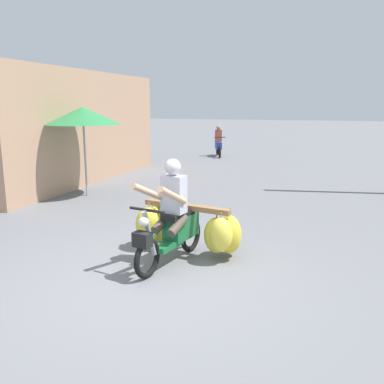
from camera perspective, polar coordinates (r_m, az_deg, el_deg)
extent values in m
plane|color=slate|center=(5.72, -5.77, -12.34)|extent=(120.00, 120.00, 0.00)
torus|color=black|center=(5.77, -6.19, -9.09)|extent=(0.19, 0.56, 0.56)
torus|color=black|center=(6.72, -0.18, -5.93)|extent=(0.19, 0.56, 0.56)
cube|color=#196638|center=(6.15, -3.45, -7.31)|extent=(0.34, 0.60, 0.08)
cube|color=#196638|center=(6.41, -1.52, -4.78)|extent=(0.40, 0.68, 0.36)
cube|color=black|center=(6.29, -1.91, -3.04)|extent=(0.37, 0.64, 0.10)
cylinder|color=gray|center=(5.71, -5.91, -5.72)|extent=(0.12, 0.29, 0.69)
cylinder|color=black|center=(5.58, -6.23, -2.49)|extent=(0.56, 0.15, 0.04)
sphere|color=silver|center=(5.56, -6.68, -4.07)|extent=(0.14, 0.14, 0.14)
cube|color=black|center=(5.60, -6.86, -6.53)|extent=(0.27, 0.20, 0.20)
cube|color=#196638|center=(5.67, -6.26, -6.26)|extent=(0.15, 0.29, 0.04)
cube|color=olive|center=(6.46, -0.84, -2.07)|extent=(1.49, 0.39, 0.08)
cube|color=olive|center=(6.62, -0.05, -1.99)|extent=(1.34, 0.34, 0.06)
ellipsoid|color=yellow|center=(6.19, 4.01, -5.89)|extent=(0.36, 0.33, 0.53)
cylinder|color=#998459|center=(6.11, 4.04, -3.34)|extent=(0.02, 0.02, 0.10)
ellipsoid|color=gold|center=(6.84, -5.89, -4.55)|extent=(0.56, 0.52, 0.60)
cylinder|color=#998459|center=(6.75, -5.95, -1.90)|extent=(0.02, 0.02, 0.11)
ellipsoid|color=yellow|center=(7.10, -4.08, -3.54)|extent=(0.39, 0.36, 0.55)
cylinder|color=#998459|center=(7.03, -4.11, -1.25)|extent=(0.02, 0.02, 0.09)
ellipsoid|color=gold|center=(6.34, 5.12, -5.89)|extent=(0.42, 0.38, 0.58)
cylinder|color=#998459|center=(6.25, 5.17, -3.08)|extent=(0.02, 0.02, 0.12)
ellipsoid|color=yellow|center=(6.86, -4.58, -4.71)|extent=(0.38, 0.35, 0.50)
cylinder|color=#998459|center=(6.77, -4.62, -2.17)|extent=(0.02, 0.02, 0.19)
ellipsoid|color=gold|center=(7.01, -5.37, -4.24)|extent=(0.43, 0.40, 0.56)
cylinder|color=#998459|center=(6.93, -5.42, -1.68)|extent=(0.02, 0.02, 0.14)
ellipsoid|color=gold|center=(6.34, 3.41, -5.97)|extent=(0.45, 0.41, 0.56)
cylinder|color=#998459|center=(6.25, 3.45, -3.16)|extent=(0.02, 0.02, 0.14)
ellipsoid|color=yellow|center=(6.54, 5.21, -5.84)|extent=(0.49, 0.47, 0.61)
cylinder|color=#998459|center=(6.44, 5.27, -2.82)|extent=(0.02, 0.02, 0.16)
cube|color=#B2B7C6|center=(6.11, -2.52, -0.30)|extent=(0.38, 0.28, 0.56)
sphere|color=silver|center=(6.02, -2.65, 3.48)|extent=(0.24, 0.24, 0.24)
cylinder|color=tan|center=(5.71, -2.68, -0.50)|extent=(0.18, 0.72, 0.39)
cylinder|color=tan|center=(5.93, -5.87, -0.10)|extent=(0.28, 0.72, 0.39)
cylinder|color=#4C4238|center=(6.05, -1.96, -4.64)|extent=(0.21, 0.46, 0.27)
cylinder|color=#4C4238|center=(6.19, -4.17, -4.26)|extent=(0.21, 0.46, 0.27)
torus|color=black|center=(18.53, 3.83, 5.49)|extent=(0.26, 0.51, 0.52)
torus|color=black|center=(19.62, 3.51, 5.86)|extent=(0.26, 0.51, 0.52)
cube|color=navy|center=(19.15, 3.64, 6.43)|extent=(0.54, 0.93, 0.32)
cylinder|color=black|center=(18.52, 3.84, 7.54)|extent=(0.48, 0.21, 0.04)
cube|color=#994738|center=(19.13, 3.66, 7.77)|extent=(0.35, 0.29, 0.52)
sphere|color=#9E7051|center=(19.09, 3.68, 8.82)|extent=(0.20, 0.20, 0.20)
cube|color=tan|center=(14.09, -20.54, 8.42)|extent=(4.31, 7.76, 3.31)
cylinder|color=#99999E|center=(11.03, -14.50, 4.45)|extent=(0.05, 0.05, 1.95)
cone|color=#2D8447|center=(10.94, -14.80, 10.15)|extent=(1.89, 1.89, 0.44)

